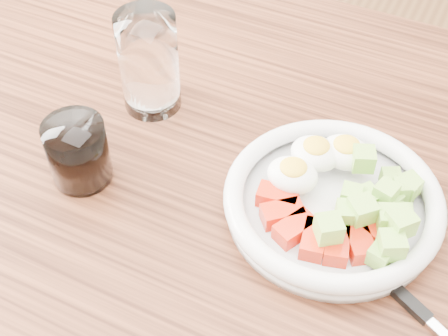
# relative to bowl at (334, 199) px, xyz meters

# --- Properties ---
(dining_table) EXTENTS (1.50, 0.90, 0.77)m
(dining_table) POSITION_rel_bowl_xyz_m (-0.12, -0.03, -0.12)
(dining_table) COLOR brown
(dining_table) RESTS_ON ground
(bowl) EXTENTS (0.25, 0.25, 0.06)m
(bowl) POSITION_rel_bowl_xyz_m (0.00, 0.00, 0.00)
(bowl) COLOR white
(bowl) RESTS_ON dining_table
(fork) EXTENTS (0.19, 0.11, 0.01)m
(fork) POSITION_rel_bowl_xyz_m (0.11, -0.08, -0.02)
(fork) COLOR black
(fork) RESTS_ON dining_table
(water_glass) EXTENTS (0.08, 0.08, 0.14)m
(water_glass) POSITION_rel_bowl_xyz_m (-0.28, 0.07, 0.05)
(water_glass) COLOR white
(water_glass) RESTS_ON dining_table
(coffee_glass) EXTENTS (0.07, 0.07, 0.08)m
(coffee_glass) POSITION_rel_bowl_xyz_m (-0.29, -0.08, 0.02)
(coffee_glass) COLOR white
(coffee_glass) RESTS_ON dining_table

